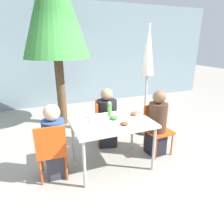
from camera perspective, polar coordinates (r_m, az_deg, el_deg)
ground_plane at (r=3.36m, az=-0.00°, el=-14.78°), size 24.00×24.00×0.00m
building_facade at (r=6.37m, az=-13.04°, el=15.57°), size 10.00×0.20×3.00m
dining_table at (r=3.02m, az=-0.00°, el=-3.88°), size 1.19×0.83×0.76m
chair_left at (r=2.92m, az=-16.88°, el=-9.88°), size 0.43×0.43×0.86m
person_left at (r=2.98m, az=-16.00°, el=-8.52°), size 0.31×0.31×1.11m
chair_right at (r=3.60m, az=12.53°, el=-3.72°), size 0.42×0.42×0.86m
person_right at (r=3.49m, az=12.72°, el=-3.58°), size 0.31×0.31×1.15m
chair_far at (r=3.76m, az=-2.76°, el=-2.21°), size 0.48×0.48×0.86m
person_far at (r=3.72m, az=-1.46°, el=-2.22°), size 0.40×0.40×1.11m
closed_umbrella at (r=4.07m, az=10.20°, el=14.46°), size 0.36×0.36×2.21m
plate_0 at (r=3.03m, az=0.50°, el=-1.91°), size 0.24×0.24×0.07m
plate_1 at (r=3.22m, az=6.20°, el=-0.77°), size 0.20×0.20×0.06m
plate_2 at (r=2.84m, az=3.57°, el=-3.54°), size 0.22×0.22×0.06m
bottle at (r=3.17m, az=-0.69°, el=0.76°), size 0.06×0.06×0.23m
drinking_cup at (r=3.15m, az=-6.03°, el=-0.82°), size 0.08×0.08×0.09m
salad_bowl at (r=3.00m, az=-4.63°, el=-2.19°), size 0.19×0.19×0.05m
tree_behind_left at (r=4.73m, az=-16.42°, el=27.50°), size 1.43×1.43×3.71m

